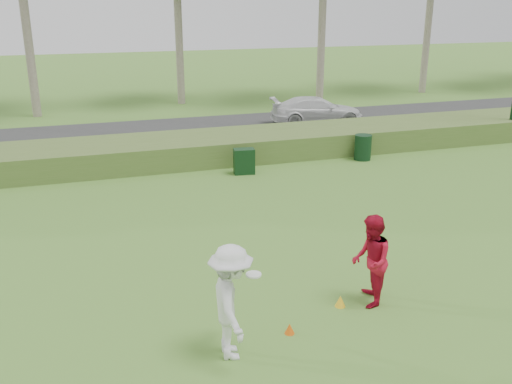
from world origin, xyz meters
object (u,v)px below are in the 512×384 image
object	(u,v)px
cone_orange	(290,329)
utility_cabinet	(244,161)
player_red	(371,261)
trash_bin	(363,147)
cone_yellow	(340,301)
car_right	(317,110)
player_white	(231,302)

from	to	relation	value
cone_orange	utility_cabinet	size ratio (longest dim) A/B	0.23
player_red	trash_bin	bearing A→B (deg)	175.71
cone_yellow	car_right	bearing A→B (deg)	67.89
player_white	cone_yellow	world-z (taller)	player_white
car_right	cone_yellow	bearing A→B (deg)	167.37
player_red	car_right	xyz separation A→B (m)	(6.00, 16.32, -0.24)
cone_yellow	utility_cabinet	bearing A→B (deg)	85.02
cone_yellow	utility_cabinet	size ratio (longest dim) A/B	0.26
car_right	player_white	bearing A→B (deg)	161.47
player_white	utility_cabinet	world-z (taller)	player_white
cone_orange	car_right	size ratio (longest dim) A/B	0.05
player_red	utility_cabinet	bearing A→B (deg)	-158.25
player_white	cone_orange	xyz separation A→B (m)	(1.20, 0.30, -0.93)
utility_cabinet	car_right	xyz separation A→B (m)	(5.79, 6.82, 0.26)
player_white	cone_yellow	bearing A→B (deg)	-63.61
player_white	cone_yellow	distance (m)	2.84
player_red	trash_bin	world-z (taller)	player_red
trash_bin	car_right	size ratio (longest dim) A/B	0.22
player_red	cone_yellow	bearing A→B (deg)	-71.44
cone_orange	car_right	bearing A→B (deg)	64.80
cone_orange	utility_cabinet	distance (m)	10.30
cone_orange	car_right	xyz separation A→B (m)	(7.94, 16.88, 0.61)
cone_orange	cone_yellow	size ratio (longest dim) A/B	0.87
player_white	player_red	bearing A→B (deg)	-68.03
player_red	utility_cabinet	distance (m)	9.52
utility_cabinet	cone_yellow	bearing A→B (deg)	-87.45
player_red	cone_orange	size ratio (longest dim) A/B	9.15
cone_orange	utility_cabinet	bearing A→B (deg)	77.90
cone_yellow	car_right	size ratio (longest dim) A/B	0.05
cone_yellow	trash_bin	bearing A→B (deg)	59.82
player_white	cone_orange	world-z (taller)	player_white
cone_yellow	player_white	bearing A→B (deg)	-160.19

